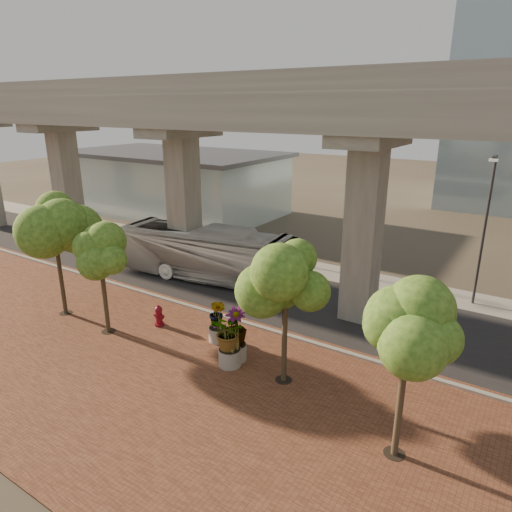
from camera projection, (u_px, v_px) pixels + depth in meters
The scene contains 18 objects.
ground at pixel (244, 305), 26.07m from camera, with size 160.00×160.00×0.00m, color #3E372D.
brick_plaza at pixel (140, 369), 19.69m from camera, with size 70.00×13.00×0.06m, color brown.
asphalt_road at pixel (263, 293), 27.66m from camera, with size 90.00×8.00×0.04m, color black.
curb_strip at pixel (223, 316), 24.45m from camera, with size 70.00×0.25×0.16m, color gray.
far_sidewalk at pixel (304, 267), 32.04m from camera, with size 90.00×3.00×0.06m, color gray.
transit_viaduct at pixel (263, 173), 25.38m from camera, with size 72.00×5.60×12.40m.
station_pavilion at pixel (173, 181), 48.13m from camera, with size 23.00×13.00×6.30m.
transit_bus at pixel (208, 254), 29.42m from camera, with size 2.92×12.44×3.47m, color silver.
fire_hydrant at pixel (159, 316), 23.37m from camera, with size 0.56×0.50×1.12m.
planter_front at pixel (229, 335), 19.46m from camera, with size 2.21×2.21×2.43m.
planter_right at pixel (236, 329), 19.90m from camera, with size 2.33×2.33×2.49m.
planter_left at pixel (218, 316), 21.57m from camera, with size 1.98×1.98×2.18m.
street_tree_far_west at pixel (54, 228), 23.40m from camera, with size 4.12×4.12×6.68m.
street_tree_near_west at pixel (100, 254), 21.60m from camera, with size 3.03×3.03×5.49m.
street_tree_near_east at pixel (286, 279), 17.43m from camera, with size 3.50×3.50×6.08m.
street_tree_far_east at pixel (409, 325), 13.38m from camera, with size 3.35×3.35×6.21m.
streetlamp_west at pixel (180, 182), 36.13m from camera, with size 0.43×1.25×8.64m.
streetlamp_east at pixel (486, 222), 24.56m from camera, with size 0.42×1.22×8.39m.
Camera 1 is at (13.55, -19.67, 10.84)m, focal length 32.00 mm.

